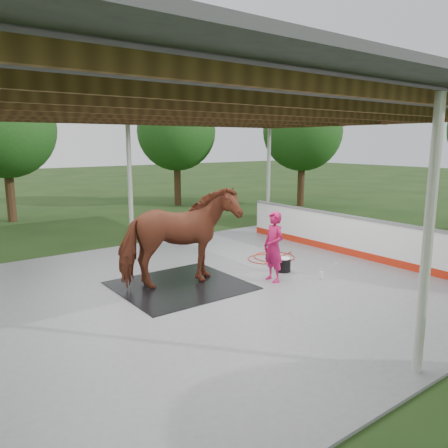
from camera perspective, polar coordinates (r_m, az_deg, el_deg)
ground at (r=10.06m, az=-0.32°, el=-8.29°), size 100.00×100.00×0.00m
concrete_slab at (r=10.05m, az=-0.32°, el=-8.15°), size 12.00×10.00×0.05m
pavilion_structure at (r=9.54m, az=-0.34°, el=14.87°), size 12.60×10.60×4.05m
dasher_board at (r=13.07m, az=16.14°, el=-1.57°), size 0.16×8.00×1.15m
tree_belt at (r=10.43m, az=-2.00°, el=13.52°), size 28.00×28.00×5.80m
rubber_mat at (r=10.06m, az=-5.70°, el=-7.98°), size 2.74×2.57×0.02m
horse at (r=9.76m, az=-5.82°, el=-1.73°), size 2.80×1.63×2.22m
handler at (r=10.20m, az=6.51°, el=-2.97°), size 0.44×0.63×1.65m
wash_bucket at (r=11.14m, az=7.74°, el=-5.27°), size 0.37×0.37×0.35m
soap_bottle_a at (r=10.71m, az=12.60°, el=-6.35°), size 0.14×0.14×0.26m
soap_bottle_b at (r=11.80m, az=14.39°, el=-5.08°), size 0.10×0.10×0.16m
hose_coil at (r=12.37m, az=6.16°, el=-4.41°), size 1.68×1.16×0.02m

